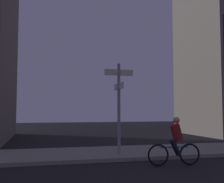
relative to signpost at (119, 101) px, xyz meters
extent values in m
cube|color=gray|center=(0.88, 0.86, -2.12)|extent=(40.00, 3.31, 0.14)
cylinder|color=gray|center=(0.00, 0.00, -0.29)|extent=(0.12, 0.12, 3.52)
cube|color=beige|center=(0.00, 0.00, 1.12)|extent=(1.16, 0.03, 0.24)
cube|color=white|center=(0.00, 0.00, 0.58)|extent=(0.03, 1.24, 0.24)
torus|color=black|center=(0.83, -1.83, -1.83)|extent=(0.72, 0.12, 0.72)
torus|color=black|center=(1.92, -1.92, -1.83)|extent=(0.72, 0.12, 0.72)
cylinder|color=#1959A5|center=(1.37, -1.88, -1.58)|extent=(1.00, 0.13, 0.04)
cylinder|color=maroon|center=(1.47, -1.88, -1.10)|extent=(0.48, 0.36, 0.61)
sphere|color=tan|center=(1.47, -1.88, -0.69)|extent=(0.22, 0.22, 0.22)
cylinder|color=black|center=(1.42, -1.97, -1.61)|extent=(0.35, 0.15, 0.55)
cylinder|color=black|center=(1.43, -1.79, -1.61)|extent=(0.35, 0.15, 0.55)
camera|label=1|loc=(-2.93, -10.44, -0.37)|focal=44.69mm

